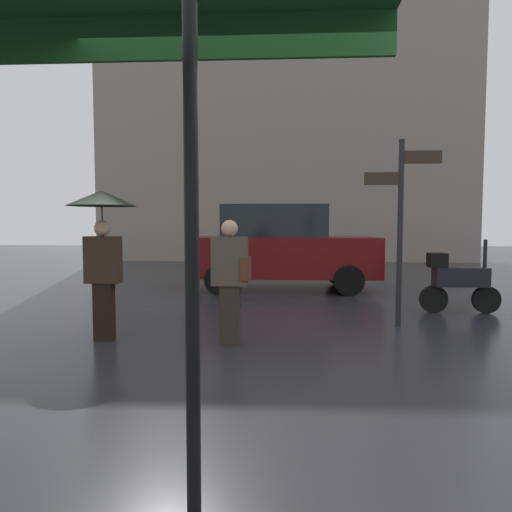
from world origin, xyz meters
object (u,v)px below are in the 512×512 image
(parked_scooter, at_px, (458,280))
(parked_car_left, at_px, (281,247))
(pedestrian_with_umbrella, at_px, (102,227))
(pedestrian_with_bag, at_px, (231,274))
(street_signpost, at_px, (401,214))

(parked_scooter, xyz_separation_m, parked_car_left, (-2.95, 2.69, 0.42))
(pedestrian_with_umbrella, relative_size, pedestrian_with_bag, 1.24)
(pedestrian_with_umbrella, xyz_separation_m, parked_car_left, (2.26, 4.78, -0.48))
(pedestrian_with_umbrella, xyz_separation_m, pedestrian_with_bag, (1.65, -0.14, -0.58))
(street_signpost, bearing_deg, parked_scooter, 41.34)
(pedestrian_with_bag, height_order, parked_car_left, parked_car_left)
(parked_scooter, xyz_separation_m, street_signpost, (-1.24, -1.09, 1.09))
(pedestrian_with_umbrella, height_order, street_signpost, street_signpost)
(pedestrian_with_bag, bearing_deg, pedestrian_with_umbrella, 147.48)
(pedestrian_with_bag, relative_size, street_signpost, 0.57)
(parked_car_left, height_order, street_signpost, street_signpost)
(parked_scooter, distance_m, street_signpost, 1.97)
(pedestrian_with_bag, xyz_separation_m, parked_scooter, (3.56, 2.23, -0.32))
(pedestrian_with_umbrella, distance_m, parked_car_left, 5.31)
(parked_scooter, bearing_deg, parked_car_left, 146.91)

